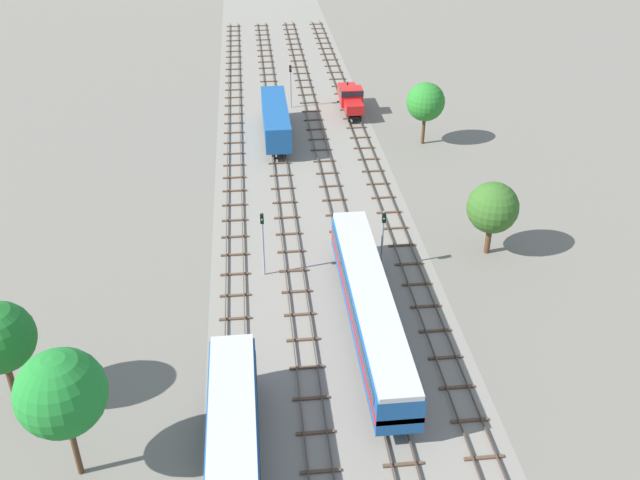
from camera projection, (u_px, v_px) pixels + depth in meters
ground_plane at (306, 186)px, 72.42m from camera, size 480.00×480.00×0.00m
ballast_bed at (306, 186)px, 72.42m from camera, size 18.61×176.00×0.01m
track_far_left at (234, 183)px, 72.55m from camera, size 2.40×126.00×0.29m
track_left at (282, 181)px, 72.98m from camera, size 2.40×126.00×0.29m
track_centre_left at (329, 179)px, 73.42m from camera, size 2.40×126.00×0.29m
track_centre at (376, 177)px, 73.85m from camera, size 2.40×126.00×0.29m
passenger_coach_centre_left_near at (370, 305)px, 50.75m from camera, size 2.96×22.00×3.80m
freight_boxcar_left_mid at (276, 118)px, 81.55m from camera, size 2.87×14.00×3.60m
shunter_loco_centre_midfar at (351, 97)px, 88.70m from camera, size 2.74×8.46×3.10m
signal_post_nearest at (263, 236)px, 56.70m from camera, size 0.28×0.47×5.88m
signal_post_near at (383, 233)px, 57.69m from camera, size 0.28×0.47×5.40m
signal_post_mid at (291, 81)px, 89.41m from camera, size 0.28×0.47×5.64m
lineside_tree_0 at (61, 393)px, 38.00m from camera, size 4.95×4.95×8.67m
lineside_tree_1 at (493, 208)px, 59.33m from camera, size 4.36×4.36×6.59m
lineside_tree_3 at (426, 102)px, 78.98m from camera, size 4.30×4.30×7.14m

